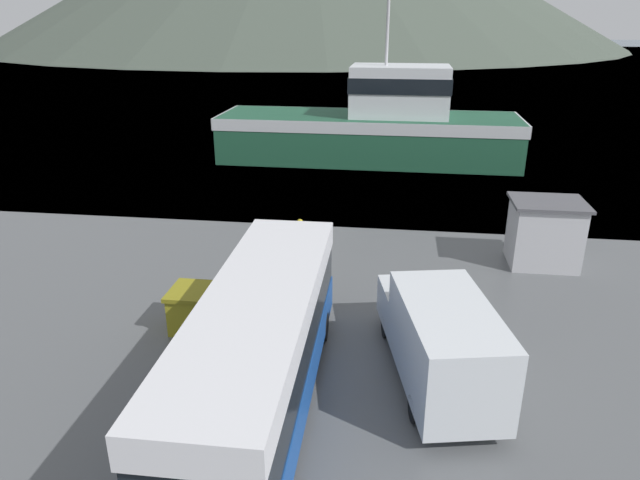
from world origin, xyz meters
name	(u,v)px	position (x,y,z in m)	size (l,w,h in m)	color
water_surface	(394,57)	(0.00, 139.38, 0.00)	(240.00, 240.00, 0.00)	#475B6B
tour_bus	(260,346)	(-1.56, 5.74, 1.86)	(2.61, 10.20, 3.31)	#194799
delivery_van	(440,337)	(2.87, 7.62, 1.35)	(3.42, 6.70, 2.57)	silver
fishing_boat	(374,126)	(-0.08, 33.11, 2.38)	(20.23, 6.26, 11.94)	#1E5138
storage_bin	(193,308)	(-4.66, 9.46, 0.69)	(1.39, 1.54, 1.35)	olive
dock_kiosk	(544,233)	(7.46, 16.20, 1.33)	(2.81, 2.33, 2.64)	#B2B2B7
small_boat	(401,150)	(1.82, 34.41, 0.45)	(5.86, 7.91, 0.90)	#1E5138
mooring_bollard	(300,226)	(-2.72, 18.30, 0.37)	(0.28, 0.28, 0.69)	#B29919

